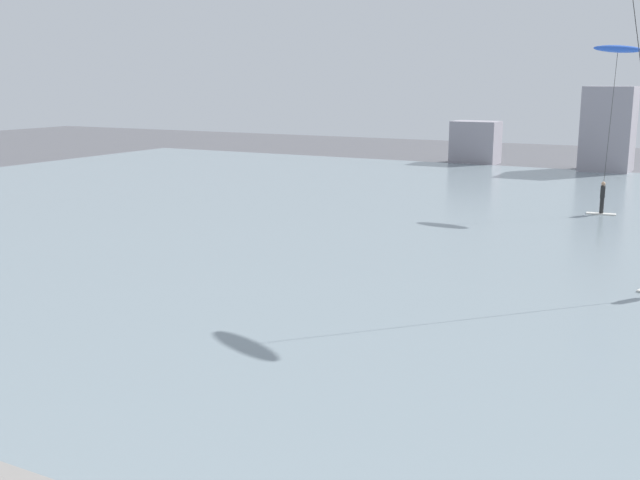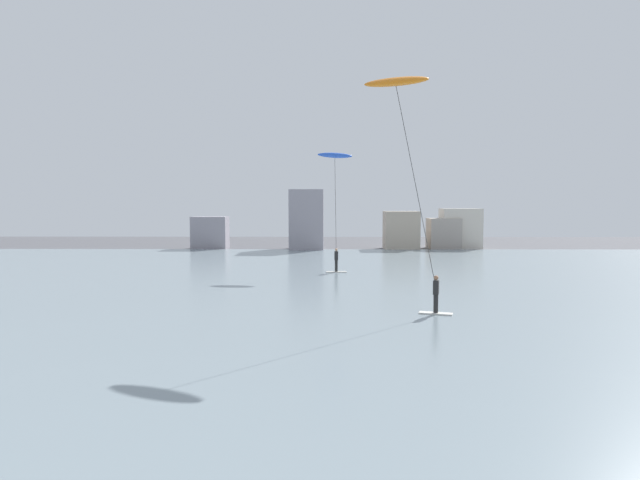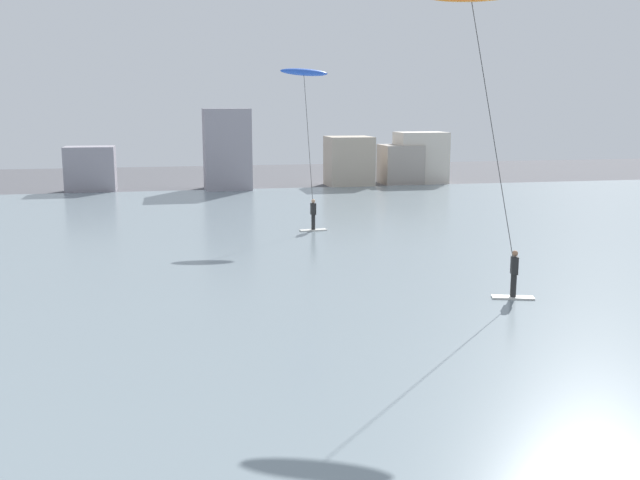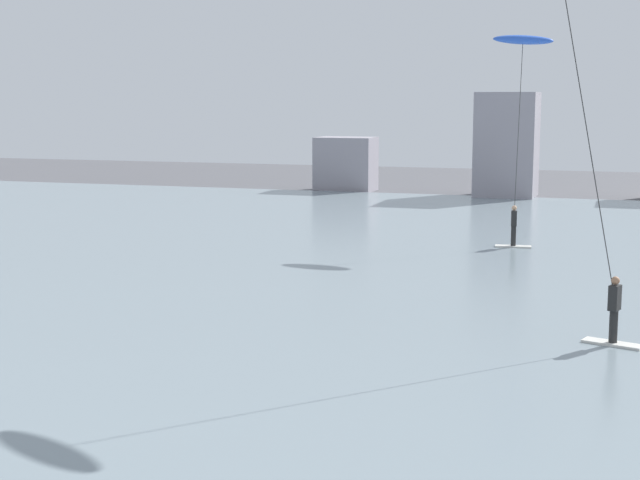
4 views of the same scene
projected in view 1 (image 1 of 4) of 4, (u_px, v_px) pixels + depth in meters
The scene contains 3 objects.
water_bay at pixel (525, 233), 33.64m from camera, with size 84.00×52.00×0.10m, color gray.
kitesurfer_blue at pixel (616, 71), 38.16m from camera, with size 2.62×2.96×8.39m.
kitesurfer_orange at pixel (634, 8), 22.99m from camera, with size 3.94×1.99×10.09m.
Camera 1 is at (7.76, -2.78, 6.67)m, focal length 42.78 mm.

